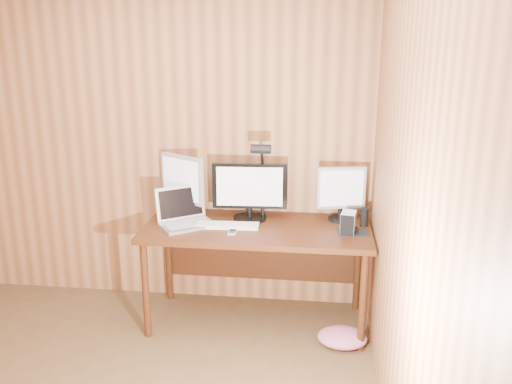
% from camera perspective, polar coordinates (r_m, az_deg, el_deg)
% --- Properties ---
extents(desk, '(1.60, 0.70, 0.75)m').
position_cam_1_polar(desk, '(3.94, 0.21, -4.98)').
color(desk, '#401E0D').
rests_on(desk, floor).
extents(monitor_center, '(0.54, 0.24, 0.42)m').
position_cam_1_polar(monitor_center, '(3.91, -0.67, 0.12)').
color(monitor_center, black).
rests_on(monitor_center, desk).
extents(monitor_left, '(0.36, 0.24, 0.46)m').
position_cam_1_polar(monitor_left, '(4.04, -7.76, 0.91)').
color(monitor_left, black).
rests_on(monitor_left, desk).
extents(monitor_right, '(0.35, 0.17, 0.40)m').
position_cam_1_polar(monitor_right, '(3.94, 8.93, -0.03)').
color(monitor_right, black).
rests_on(monitor_right, desk).
extents(laptop, '(0.46, 0.44, 0.26)m').
position_cam_1_polar(laptop, '(3.90, -7.55, -2.45)').
color(laptop, silver).
rests_on(laptop, desk).
extents(keyboard, '(0.46, 0.16, 0.02)m').
position_cam_1_polar(keyboard, '(3.83, -3.08, -3.52)').
color(keyboard, white).
rests_on(keyboard, desk).
extents(mousepad, '(0.22, 0.19, 0.00)m').
position_cam_1_polar(mousepad, '(3.78, 10.15, -4.18)').
color(mousepad, black).
rests_on(mousepad, desk).
extents(mouse, '(0.08, 0.12, 0.04)m').
position_cam_1_polar(mouse, '(3.77, 10.16, -3.87)').
color(mouse, black).
rests_on(mouse, mousepad).
extents(hard_drive, '(0.11, 0.15, 0.15)m').
position_cam_1_polar(hard_drive, '(3.74, 9.69, -3.22)').
color(hard_drive, silver).
rests_on(hard_drive, desk).
extents(phone, '(0.06, 0.11, 0.02)m').
position_cam_1_polar(phone, '(3.71, -2.47, -4.23)').
color(phone, silver).
rests_on(phone, desk).
extents(speaker, '(0.06, 0.06, 0.13)m').
position_cam_1_polar(speaker, '(3.90, 11.33, -2.60)').
color(speaker, black).
rests_on(speaker, desk).
extents(desk_lamp, '(0.14, 0.20, 0.62)m').
position_cam_1_polar(desk_lamp, '(3.84, 0.62, 2.33)').
color(desk_lamp, black).
rests_on(desk_lamp, desk).
extents(fabric_pile, '(0.39, 0.34, 0.11)m').
position_cam_1_polar(fabric_pile, '(3.90, 9.06, -14.89)').
color(fabric_pile, '#CE6386').
rests_on(fabric_pile, floor).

